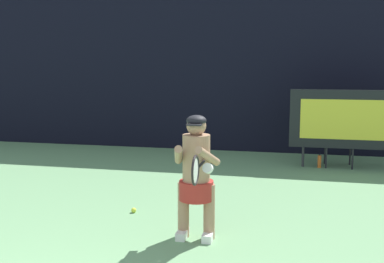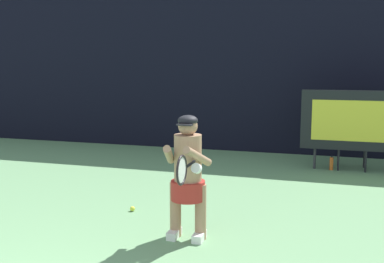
{
  "view_description": "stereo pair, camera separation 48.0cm",
  "coord_description": "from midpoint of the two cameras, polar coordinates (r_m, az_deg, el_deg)",
  "views": [
    {
      "loc": [
        1.84,
        -1.91,
        1.97
      ],
      "look_at": [
        0.47,
        4.24,
        1.05
      ],
      "focal_mm": 43.07,
      "sensor_mm": 36.0,
      "label": 1
    },
    {
      "loc": [
        2.31,
        -1.79,
        1.97
      ],
      "look_at": [
        0.47,
        4.24,
        1.05
      ],
      "focal_mm": 43.07,
      "sensor_mm": 36.0,
      "label": 2
    }
  ],
  "objects": [
    {
      "name": "backdrop_screen",
      "position": [
        10.56,
        5.62,
        7.41
      ],
      "size": [
        18.0,
        0.12,
        3.66
      ],
      "color": "black",
      "rests_on": "ground"
    },
    {
      "name": "scoreboard",
      "position": [
        9.06,
        21.83,
        1.23
      ],
      "size": [
        2.2,
        0.21,
        1.5
      ],
      "color": "black",
      "rests_on": "ground"
    },
    {
      "name": "umpire_chair",
      "position": [
        9.3,
        20.67,
        -0.59
      ],
      "size": [
        0.52,
        0.44,
        1.08
      ],
      "color": "black",
      "rests_on": "ground"
    },
    {
      "name": "water_bottle",
      "position": [
        9.12,
        18.34,
        -3.8
      ],
      "size": [
        0.07,
        0.07,
        0.27
      ],
      "color": "#CD5E22",
      "rests_on": "ground"
    },
    {
      "name": "tennis_player",
      "position": [
        5.19,
        2.12,
        -5.22
      ],
      "size": [
        0.54,
        0.62,
        1.42
      ],
      "color": "white",
      "rests_on": "ground"
    },
    {
      "name": "tennis_racket",
      "position": [
        4.64,
        1.78,
        -4.77
      ],
      "size": [
        0.03,
        0.6,
        0.31
      ],
      "rotation": [
        0.0,
        0.0,
        0.2
      ],
      "color": "black"
    },
    {
      "name": "tennis_ball_loose",
      "position": [
        6.33,
        -5.21,
        -9.53
      ],
      "size": [
        0.07,
        0.07,
        0.07
      ],
      "color": "#CCDB3D",
      "rests_on": "ground"
    }
  ]
}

